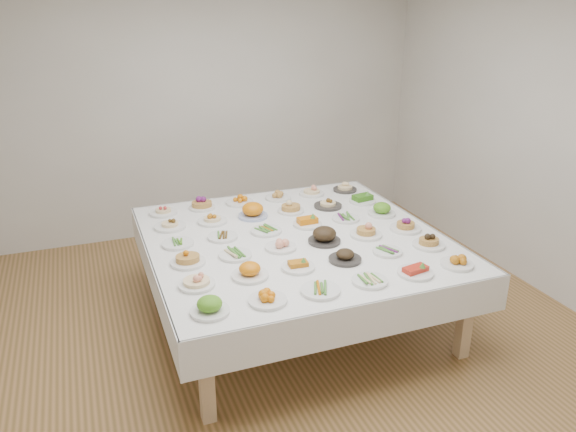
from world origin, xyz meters
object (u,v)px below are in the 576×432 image
object	(u,v)px
dish_35	(345,185)
dish_18	(178,243)
display_table	(294,244)
dish_0	(210,305)

from	to	relation	value
dish_35	dish_18	bearing A→B (deg)	-158.00
display_table	dish_18	world-z (taller)	dish_18
dish_18	dish_0	bearing A→B (deg)	-90.20
dish_0	dish_35	world-z (taller)	same
dish_0	display_table	bearing A→B (deg)	44.83
display_table	dish_18	distance (m)	0.95
display_table	dish_18	bearing A→B (deg)	169.05
dish_0	dish_18	size ratio (longest dim) A/B	0.98
dish_18	dish_35	distance (m)	1.98
dish_0	dish_18	distance (m)	1.10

